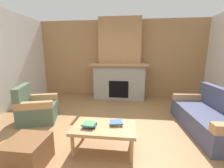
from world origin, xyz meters
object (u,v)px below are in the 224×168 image
Objects in this scene: couch at (210,117)px; ottoman at (28,152)px; fireplace at (120,65)px; coffee_table at (104,129)px; armchair at (36,108)px.

couch is 3.33m from ottoman.
fireplace is 3.13m from coffee_table.
fireplace reaches higher than couch.
armchair is at bearing -130.32° from fireplace.
armchair is 0.95× the size of coffee_table.
couch is 1.94× the size of armchair.
fireplace reaches higher than armchair.
fireplace is at bearing 89.31° from coffee_table.
armchair is 1.98m from coffee_table.
ottoman is (-1.01, -0.46, -0.18)m from coffee_table.
armchair reaches higher than coffee_table.
coffee_table is (-0.04, -3.03, -0.79)m from fireplace.
armchair reaches higher than ottoman.
couch is 3.79m from armchair.
coffee_table is 1.13m from ottoman.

